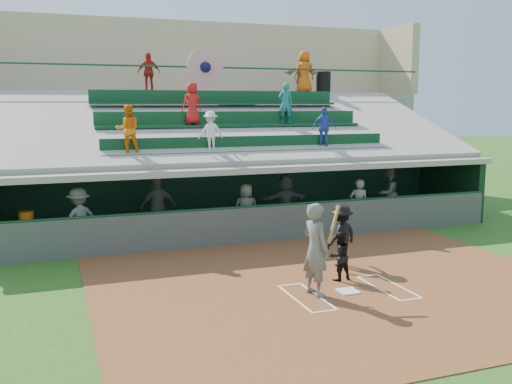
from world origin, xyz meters
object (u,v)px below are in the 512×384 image
object	(u,v)px
home_plate	(348,291)
catcher	(339,256)
trash_bin	(323,83)
batter_at_plate	(316,249)
white_table	(30,239)
water_cooler	(26,219)

from	to	relation	value
home_plate	catcher	size ratio (longest dim) A/B	0.37
catcher	trash_bin	distance (m)	13.77
catcher	trash_bin	world-z (taller)	trash_bin
batter_at_plate	catcher	size ratio (longest dim) A/B	1.74
batter_at_plate	catcher	world-z (taller)	batter_at_plate
batter_at_plate	trash_bin	xyz separation A→B (m)	(6.42, 12.59, 4.04)
batter_at_plate	white_table	distance (m)	8.36
batter_at_plate	water_cooler	distance (m)	8.38
trash_bin	home_plate	bearing A→B (deg)	-114.02
batter_at_plate	catcher	xyz separation A→B (m)	(0.98, 0.75, -0.44)
catcher	water_cooler	distance (m)	8.66
catcher	water_cooler	world-z (taller)	water_cooler
home_plate	batter_at_plate	xyz separation A→B (m)	(-0.77, 0.09, 1.01)
batter_at_plate	water_cooler	bearing A→B (deg)	135.73
batter_at_plate	trash_bin	distance (m)	14.69
catcher	trash_bin	size ratio (longest dim) A/B	1.21
home_plate	catcher	bearing A→B (deg)	75.57
catcher	batter_at_plate	bearing A→B (deg)	30.75
white_table	trash_bin	bearing A→B (deg)	4.54
home_plate	trash_bin	distance (m)	14.77
trash_bin	white_table	bearing A→B (deg)	-151.40
white_table	home_plate	bearing A→B (deg)	-65.62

